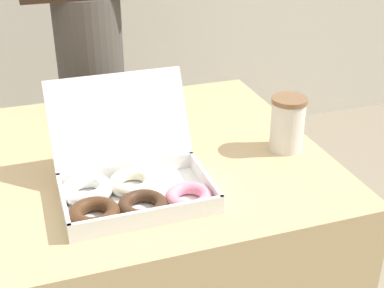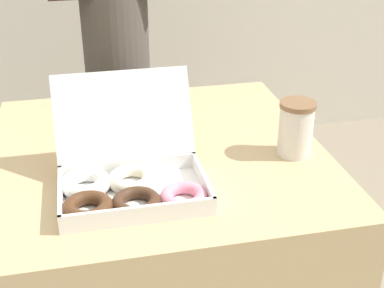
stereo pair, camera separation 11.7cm
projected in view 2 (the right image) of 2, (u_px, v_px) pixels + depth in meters
table at (161, 259)px, 1.51m from camera, size 0.83×0.82×0.70m
donut_box at (125, 181)px, 1.15m from camera, size 0.33×0.32×0.22m
coffee_cup at (296, 128)px, 1.30m from camera, size 0.09×0.09×0.14m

